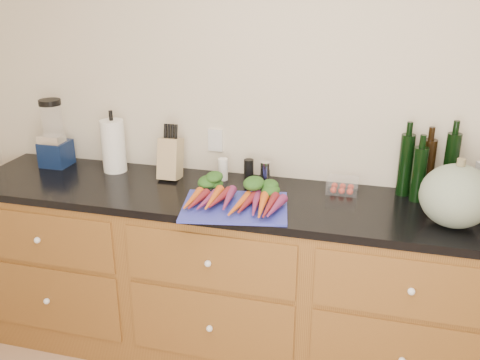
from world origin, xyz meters
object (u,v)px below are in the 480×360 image
(carrots, at_px, (237,197))
(tomato_box, at_px, (342,185))
(cutting_board, at_px, (235,207))
(paper_towel, at_px, (113,146))
(blender_appliance, at_px, (54,137))
(squash, at_px, (456,196))
(knife_block, at_px, (170,159))

(carrots, height_order, tomato_box, carrots)
(cutting_board, relative_size, carrots, 1.08)
(paper_towel, bearing_deg, blender_appliance, -179.68)
(cutting_board, bearing_deg, squash, 4.21)
(squash, bearing_deg, tomato_box, 152.44)
(carrots, bearing_deg, paper_towel, 160.49)
(cutting_board, xyz_separation_m, knife_block, (-0.44, 0.30, 0.10))
(cutting_board, distance_m, squash, 0.98)
(carrots, height_order, paper_towel, paper_towel)
(cutting_board, height_order, knife_block, knife_block)
(carrots, distance_m, paper_towel, 0.83)
(cutting_board, height_order, squash, squash)
(blender_appliance, bearing_deg, paper_towel, 0.32)
(cutting_board, height_order, carrots, carrots)
(cutting_board, height_order, blender_appliance, blender_appliance)
(blender_appliance, height_order, paper_towel, blender_appliance)
(carrots, bearing_deg, tomato_box, 31.43)
(cutting_board, relative_size, blender_appliance, 1.28)
(squash, bearing_deg, cutting_board, -175.79)
(squash, relative_size, knife_block, 1.41)
(squash, bearing_deg, carrots, -178.37)
(carrots, relative_size, knife_block, 2.08)
(knife_block, bearing_deg, carrots, -30.27)
(knife_block, relative_size, tomato_box, 1.42)
(knife_block, bearing_deg, squash, -9.26)
(carrots, distance_m, blender_appliance, 1.19)
(knife_block, bearing_deg, blender_appliance, 178.55)
(carrots, distance_m, tomato_box, 0.55)
(carrots, relative_size, blender_appliance, 1.18)
(squash, distance_m, knife_block, 1.42)
(squash, bearing_deg, blender_appliance, 173.33)
(tomato_box, bearing_deg, squash, -27.56)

